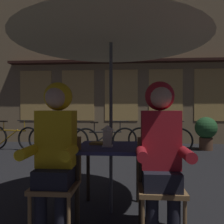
{
  "coord_description": "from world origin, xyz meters",
  "views": [
    {
      "loc": [
        0.19,
        -2.47,
        1.15
      ],
      "look_at": [
        0.0,
        0.16,
        1.11
      ],
      "focal_mm": 36.29,
      "sensor_mm": 36.0,
      "label": 1
    }
  ],
  "objects_px": {
    "potted_plant": "(206,130)",
    "lantern": "(107,135)",
    "chair_left": "(58,178)",
    "bicycle_fourth": "(160,139)",
    "bicycle_third": "(105,140)",
    "person_right_hooded": "(161,142)",
    "person_left_hooded": "(56,141)",
    "patio_umbrella": "(111,25)",
    "cafe_table": "(111,155)",
    "book": "(99,143)",
    "bicycle_second": "(58,139)",
    "bicycle_nearest": "(12,138)",
    "chair_right": "(160,180)"
  },
  "relations": [
    {
      "from": "bicycle_second",
      "to": "potted_plant",
      "type": "height_order",
      "value": "potted_plant"
    },
    {
      "from": "cafe_table",
      "to": "book",
      "type": "relative_size",
      "value": 3.7
    },
    {
      "from": "bicycle_nearest",
      "to": "potted_plant",
      "type": "distance_m",
      "value": 5.39
    },
    {
      "from": "cafe_table",
      "to": "bicycle_nearest",
      "type": "relative_size",
      "value": 0.45
    },
    {
      "from": "cafe_table",
      "to": "bicycle_fourth",
      "type": "height_order",
      "value": "bicycle_fourth"
    },
    {
      "from": "chair_left",
      "to": "chair_right",
      "type": "height_order",
      "value": "same"
    },
    {
      "from": "bicycle_nearest",
      "to": "book",
      "type": "distance_m",
      "value": 4.54
    },
    {
      "from": "chair_left",
      "to": "bicycle_fourth",
      "type": "xyz_separation_m",
      "value": [
        1.48,
        3.87,
        -0.14
      ]
    },
    {
      "from": "person_left_hooded",
      "to": "bicycle_fourth",
      "type": "distance_m",
      "value": 4.23
    },
    {
      "from": "cafe_table",
      "to": "patio_umbrella",
      "type": "xyz_separation_m",
      "value": [
        0.0,
        0.0,
        1.42
      ]
    },
    {
      "from": "person_left_hooded",
      "to": "potted_plant",
      "type": "height_order",
      "value": "person_left_hooded"
    },
    {
      "from": "cafe_table",
      "to": "lantern",
      "type": "relative_size",
      "value": 3.2
    },
    {
      "from": "person_left_hooded",
      "to": "potted_plant",
      "type": "xyz_separation_m",
      "value": [
        2.82,
        4.41,
        -0.3
      ]
    },
    {
      "from": "patio_umbrella",
      "to": "person_right_hooded",
      "type": "bearing_deg",
      "value": -41.57
    },
    {
      "from": "person_right_hooded",
      "to": "bicycle_third",
      "type": "xyz_separation_m",
      "value": [
        -0.89,
        3.78,
        -0.5
      ]
    },
    {
      "from": "patio_umbrella",
      "to": "potted_plant",
      "type": "height_order",
      "value": "patio_umbrella"
    },
    {
      "from": "patio_umbrella",
      "to": "person_right_hooded",
      "type": "xyz_separation_m",
      "value": [
        0.48,
        -0.43,
        -1.21
      ]
    },
    {
      "from": "person_right_hooded",
      "to": "book",
      "type": "distance_m",
      "value": 0.81
    },
    {
      "from": "bicycle_second",
      "to": "chair_right",
      "type": "bearing_deg",
      "value": -59.83
    },
    {
      "from": "bicycle_fourth",
      "to": "book",
      "type": "distance_m",
      "value": 3.62
    },
    {
      "from": "bicycle_second",
      "to": "book",
      "type": "height_order",
      "value": "bicycle_second"
    },
    {
      "from": "bicycle_nearest",
      "to": "chair_right",
      "type": "bearing_deg",
      "value": -48.35
    },
    {
      "from": "bicycle_fourth",
      "to": "person_left_hooded",
      "type": "bearing_deg",
      "value": -110.7
    },
    {
      "from": "lantern",
      "to": "bicycle_second",
      "type": "height_order",
      "value": "lantern"
    },
    {
      "from": "person_left_hooded",
      "to": "cafe_table",
      "type": "bearing_deg",
      "value": 41.57
    },
    {
      "from": "bicycle_second",
      "to": "potted_plant",
      "type": "xyz_separation_m",
      "value": [
        4.0,
        0.69,
        0.2
      ]
    },
    {
      "from": "bicycle_fourth",
      "to": "book",
      "type": "height_order",
      "value": "bicycle_fourth"
    },
    {
      "from": "person_left_hooded",
      "to": "chair_right",
      "type": "bearing_deg",
      "value": 3.39
    },
    {
      "from": "book",
      "to": "potted_plant",
      "type": "height_order",
      "value": "potted_plant"
    },
    {
      "from": "cafe_table",
      "to": "bicycle_fourth",
      "type": "distance_m",
      "value": 3.66
    },
    {
      "from": "chair_left",
      "to": "bicycle_second",
      "type": "bearing_deg",
      "value": 107.72
    },
    {
      "from": "cafe_table",
      "to": "bicycle_nearest",
      "type": "height_order",
      "value": "bicycle_nearest"
    },
    {
      "from": "person_right_hooded",
      "to": "bicycle_second",
      "type": "distance_m",
      "value": 4.32
    },
    {
      "from": "patio_umbrella",
      "to": "bicycle_fourth",
      "type": "distance_m",
      "value": 4.03
    },
    {
      "from": "patio_umbrella",
      "to": "potted_plant",
      "type": "relative_size",
      "value": 2.51
    },
    {
      "from": "bicycle_third",
      "to": "person_right_hooded",
      "type": "bearing_deg",
      "value": -76.74
    },
    {
      "from": "person_right_hooded",
      "to": "book",
      "type": "relative_size",
      "value": 7.0
    },
    {
      "from": "lantern",
      "to": "chair_right",
      "type": "height_order",
      "value": "lantern"
    },
    {
      "from": "lantern",
      "to": "bicycle_third",
      "type": "height_order",
      "value": "lantern"
    },
    {
      "from": "patio_umbrella",
      "to": "lantern",
      "type": "distance_m",
      "value": 1.2
    },
    {
      "from": "bicycle_third",
      "to": "bicycle_fourth",
      "type": "distance_m",
      "value": 1.42
    },
    {
      "from": "person_left_hooded",
      "to": "bicycle_second",
      "type": "height_order",
      "value": "person_left_hooded"
    },
    {
      "from": "bicycle_fourth",
      "to": "lantern",
      "type": "bearing_deg",
      "value": -106.25
    },
    {
      "from": "chair_left",
      "to": "bicycle_fourth",
      "type": "relative_size",
      "value": 0.52
    },
    {
      "from": "person_left_hooded",
      "to": "bicycle_fourth",
      "type": "relative_size",
      "value": 0.84
    },
    {
      "from": "potted_plant",
      "to": "lantern",
      "type": "bearing_deg",
      "value": -120.45
    },
    {
      "from": "patio_umbrella",
      "to": "bicycle_second",
      "type": "bearing_deg",
      "value": 116.6
    },
    {
      "from": "bicycle_second",
      "to": "bicycle_fourth",
      "type": "height_order",
      "value": "same"
    },
    {
      "from": "person_left_hooded",
      "to": "bicycle_third",
      "type": "distance_m",
      "value": 3.81
    },
    {
      "from": "patio_umbrella",
      "to": "person_left_hooded",
      "type": "relative_size",
      "value": 1.65
    }
  ]
}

